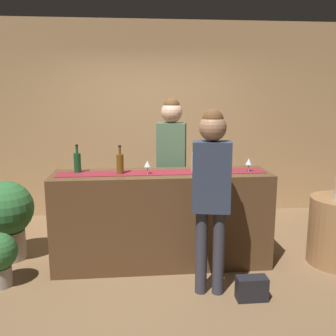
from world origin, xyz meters
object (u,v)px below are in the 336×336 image
at_px(wine_glass_mid_counter, 249,162).
at_px(bartender, 171,154).
at_px(potted_plant_tall, 6,215).
at_px(handbag, 252,288).
at_px(customer_sipping, 211,183).
at_px(wine_bottle_green, 77,162).
at_px(wine_bottle_clear, 195,162).
at_px(wine_glass_near_customer, 217,164).
at_px(wine_glass_far_end, 147,164).
at_px(wine_bottle_amber, 120,163).

height_order(wine_glass_mid_counter, bartender, bartender).
distance_m(potted_plant_tall, handbag, 2.76).
relative_size(bartender, customer_sipping, 1.05).
distance_m(wine_bottle_green, bartender, 1.16).
height_order(wine_bottle_clear, wine_glass_mid_counter, wine_bottle_clear).
bearing_deg(wine_glass_near_customer, potted_plant_tall, 170.01).
relative_size(bartender, potted_plant_tall, 2.00).
relative_size(wine_bottle_green, wine_glass_near_customer, 2.10).
distance_m(bartender, customer_sipping, 1.29).
height_order(wine_glass_far_end, customer_sipping, customer_sipping).
xyz_separation_m(wine_bottle_clear, wine_glass_mid_counter, (0.57, -0.05, -0.01)).
distance_m(wine_bottle_green, wine_bottle_amber, 0.46).
height_order(wine_glass_near_customer, customer_sipping, customer_sipping).
xyz_separation_m(wine_bottle_amber, handbag, (1.19, -0.83, -1.03)).
xyz_separation_m(customer_sipping, handbag, (0.36, -0.16, -0.96)).
bearing_deg(wine_glass_far_end, wine_bottle_amber, 171.77).
relative_size(wine_glass_far_end, bartender, 0.08).
bearing_deg(handbag, customer_sipping, 155.40).
height_order(wine_bottle_clear, wine_bottle_green, same).
distance_m(wine_glass_mid_counter, potted_plant_tall, 2.75).
xyz_separation_m(wine_bottle_green, wine_glass_far_end, (0.73, -0.15, -0.01)).
relative_size(wine_glass_near_customer, handbag, 0.51).
bearing_deg(wine_bottle_green, wine_bottle_clear, -3.58).
distance_m(wine_bottle_clear, wine_bottle_green, 1.25).
height_order(bartender, potted_plant_tall, bartender).
bearing_deg(potted_plant_tall, wine_glass_mid_counter, -7.10).
relative_size(wine_bottle_clear, potted_plant_tall, 0.34).
height_order(wine_bottle_clear, wine_glass_near_customer, wine_bottle_clear).
distance_m(wine_bottle_green, wine_glass_near_customer, 1.47).
xyz_separation_m(bartender, potted_plant_tall, (-1.89, -0.29, -0.61)).
relative_size(wine_bottle_amber, wine_glass_near_customer, 2.10).
relative_size(wine_glass_far_end, potted_plant_tall, 0.16).
height_order(potted_plant_tall, handbag, potted_plant_tall).
relative_size(wine_bottle_amber, potted_plant_tall, 0.34).
bearing_deg(wine_bottle_green, handbag, -29.75).
bearing_deg(wine_bottle_clear, wine_glass_mid_counter, -4.50).
bearing_deg(wine_bottle_amber, wine_bottle_clear, 2.15).
height_order(wine_bottle_green, handbag, wine_bottle_green).
bearing_deg(wine_glass_far_end, wine_bottle_green, 168.54).
relative_size(wine_bottle_clear, handbag, 1.08).
bearing_deg(wine_glass_mid_counter, wine_glass_far_end, -178.66).
xyz_separation_m(wine_bottle_clear, bartender, (-0.19, 0.57, -0.01)).
bearing_deg(wine_bottle_green, wine_bottle_amber, -13.45).
bearing_deg(customer_sipping, wine_bottle_green, 159.88).
relative_size(wine_glass_mid_counter, bartender, 0.08).
distance_m(wine_glass_near_customer, bartender, 0.80).
height_order(wine_glass_mid_counter, customer_sipping, customer_sipping).
bearing_deg(potted_plant_tall, wine_glass_near_customer, -9.99).
xyz_separation_m(wine_bottle_amber, wine_glass_far_end, (0.28, -0.04, -0.01)).
relative_size(wine_bottle_green, wine_bottle_amber, 1.00).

